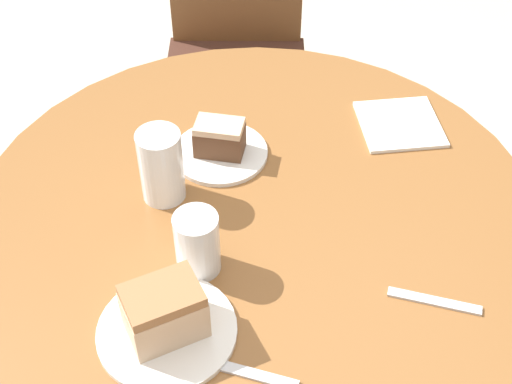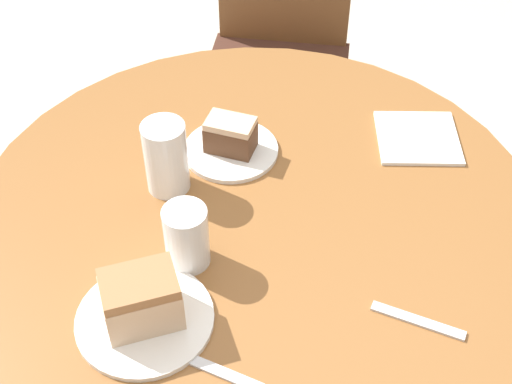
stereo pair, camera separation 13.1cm
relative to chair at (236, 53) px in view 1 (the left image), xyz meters
The scene contains 11 objects.
table 0.94m from the chair, 97.15° to the right, with size 1.08×1.08×0.76m.
chair is the anchor object (origin of this frame).
plate_near 1.25m from the chair, 104.71° to the right, with size 0.23×0.23×0.01m.
plate_far 0.84m from the chair, 101.69° to the right, with size 0.19×0.19×0.01m.
cake_slice_near 1.27m from the chair, 104.71° to the right, with size 0.14×0.11×0.10m.
cake_slice_far 0.85m from the chair, 101.69° to the right, with size 0.11×0.09×0.07m.
glass_lemonade 0.97m from the chair, 108.07° to the right, with size 0.08×0.08×0.15m.
glass_water 1.13m from the chair, 102.88° to the right, with size 0.08×0.08×0.12m.
napkin_stack 0.83m from the chair, 73.09° to the right, with size 0.18×0.18×0.01m.
fork 1.32m from the chair, 99.17° to the right, with size 0.17×0.10×0.00m.
spoon 1.24m from the chair, 83.74° to the right, with size 0.15×0.08×0.00m.
Camera 1 is at (-0.18, -0.92, 1.72)m, focal length 50.00 mm.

